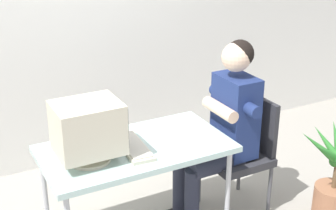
{
  "coord_description": "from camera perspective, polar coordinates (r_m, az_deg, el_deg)",
  "views": [
    {
      "loc": [
        -1.16,
        -2.64,
        2.22
      ],
      "look_at": [
        0.25,
        0.0,
        1.0
      ],
      "focal_mm": 51.53,
      "sensor_mm": 36.0,
      "label": 1
    }
  ],
  "objects": [
    {
      "name": "desk",
      "position": [
        3.27,
        -3.83,
        -5.73
      ],
      "size": [
        1.26,
        0.68,
        0.75
      ],
      "color": "#B7B7BC",
      "rests_on": "ground_plane"
    },
    {
      "name": "office_chair",
      "position": [
        3.76,
        8.88,
        -5.06
      ],
      "size": [
        0.45,
        0.45,
        0.91
      ],
      "color": "#4C4C51",
      "rests_on": "ground_plane"
    },
    {
      "name": "potted_plant",
      "position": [
        3.81,
        19.16,
        -8.47
      ],
      "size": [
        0.62,
        0.61,
        0.77
      ],
      "color": "#9E6647",
      "rests_on": "ground_plane"
    },
    {
      "name": "crt_monitor",
      "position": [
        3.0,
        -9.4,
        -2.78
      ],
      "size": [
        0.42,
        0.33,
        0.39
      ],
      "color": "beige",
      "rests_on": "desk"
    },
    {
      "name": "person_seated",
      "position": [
        3.55,
        6.61,
        -2.34
      ],
      "size": [
        0.71,
        0.54,
        1.37
      ],
      "color": "navy",
      "rests_on": "ground_plane"
    },
    {
      "name": "keyboard",
      "position": [
        3.21,
        -4.18,
        -4.89
      ],
      "size": [
        0.19,
        0.47,
        0.03
      ],
      "color": "beige",
      "rests_on": "desk"
    }
  ]
}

